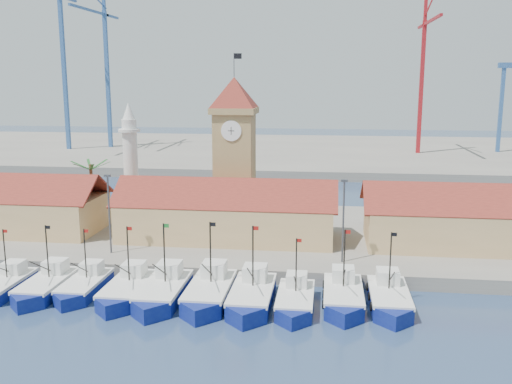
# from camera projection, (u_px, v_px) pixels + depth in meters

# --- Properties ---
(ground) EXTENTS (400.00, 400.00, 0.00)m
(ground) POSITION_uv_depth(u_px,v_px,m) (189.00, 312.00, 51.94)
(ground) COLOR navy
(ground) RESTS_ON ground
(quay) EXTENTS (140.00, 32.00, 1.50)m
(quay) POSITION_uv_depth(u_px,v_px,m) (233.00, 235.00, 75.16)
(quay) COLOR gray
(quay) RESTS_ON ground
(terminal) EXTENTS (240.00, 80.00, 2.00)m
(terminal) POSITION_uv_depth(u_px,v_px,m) (284.00, 152.00, 158.81)
(terminal) COLOR gray
(terminal) RESTS_ON ground
(boat_0) EXTENTS (3.26, 8.93, 6.75)m
(boat_0) POSITION_uv_depth(u_px,v_px,m) (3.00, 287.00, 56.32)
(boat_0) COLOR navy
(boat_0) RESTS_ON ground
(boat_1) EXTENTS (3.49, 9.56, 7.23)m
(boat_1) POSITION_uv_depth(u_px,v_px,m) (45.00, 287.00, 56.08)
(boat_1) COLOR navy
(boat_1) RESTS_ON ground
(boat_2) EXTENTS (3.28, 8.99, 6.80)m
(boat_2) POSITION_uv_depth(u_px,v_px,m) (84.00, 287.00, 56.22)
(boat_2) COLOR navy
(boat_2) RESTS_ON ground
(boat_3) EXTENTS (3.57, 9.79, 7.40)m
(boat_3) POSITION_uv_depth(u_px,v_px,m) (126.00, 291.00, 55.00)
(boat_3) COLOR navy
(boat_3) RESTS_ON ground
(boat_4) EXTENTS (3.80, 10.42, 7.88)m
(boat_4) POSITION_uv_depth(u_px,v_px,m) (163.00, 293.00, 54.35)
(boat_4) COLOR navy
(boat_4) RESTS_ON ground
(boat_5) EXTENTS (3.90, 10.67, 8.08)m
(boat_5) POSITION_uv_depth(u_px,v_px,m) (209.00, 294.00, 54.13)
(boat_5) COLOR navy
(boat_5) RESTS_ON ground
(boat_6) EXTENTS (3.83, 10.50, 7.94)m
(boat_6) POSITION_uv_depth(u_px,v_px,m) (252.00, 298.00, 53.21)
(boat_6) COLOR navy
(boat_6) RESTS_ON ground
(boat_7) EXTENTS (3.34, 9.15, 6.93)m
(boat_7) POSITION_uv_depth(u_px,v_px,m) (295.00, 302.00, 52.50)
(boat_7) COLOR navy
(boat_7) RESTS_ON ground
(boat_8) EXTENTS (3.64, 9.97, 7.54)m
(boat_8) POSITION_uv_depth(u_px,v_px,m) (343.00, 298.00, 53.30)
(boat_8) COLOR navy
(boat_8) RESTS_ON ground
(boat_9) EXTENTS (3.59, 9.83, 7.44)m
(boat_9) POSITION_uv_depth(u_px,v_px,m) (390.00, 300.00, 52.81)
(boat_9) COLOR navy
(boat_9) RESTS_ON ground
(hall_center) EXTENTS (27.04, 10.13, 7.61)m
(hall_center) POSITION_uv_depth(u_px,v_px,m) (227.00, 218.00, 70.64)
(hall_center) COLOR tan
(hall_center) RESTS_ON quay
(hall_right) EXTENTS (31.20, 10.13, 7.61)m
(hall_right) POSITION_uv_depth(u_px,v_px,m) (496.00, 226.00, 66.69)
(hall_right) COLOR tan
(hall_right) RESTS_ON quay
(clock_tower) EXTENTS (5.80, 5.80, 22.70)m
(clock_tower) POSITION_uv_depth(u_px,v_px,m) (235.00, 148.00, 74.93)
(clock_tower) COLOR #A18652
(clock_tower) RESTS_ON quay
(minaret) EXTENTS (3.00, 3.00, 16.30)m
(minaret) POSITION_uv_depth(u_px,v_px,m) (131.00, 161.00, 79.16)
(minaret) COLOR silver
(minaret) RESTS_ON quay
(palm_tree) EXTENTS (5.60, 5.03, 8.39)m
(palm_tree) POSITION_uv_depth(u_px,v_px,m) (92.00, 187.00, 78.51)
(palm_tree) COLOR brown
(palm_tree) RESTS_ON quay
(lamp_posts) EXTENTS (80.70, 0.25, 9.03)m
(lamp_posts) POSITION_uv_depth(u_px,v_px,m) (219.00, 213.00, 62.31)
(lamp_posts) COLOR #3F3F44
(lamp_posts) RESTS_ON quay
(crane_blue_far) EXTENTS (1.00, 36.98, 48.48)m
(crane_blue_far) POSITION_uv_depth(u_px,v_px,m) (60.00, 47.00, 151.05)
(crane_blue_far) COLOR #325D9A
(crane_blue_far) RESTS_ON terminal
(crane_blue_near) EXTENTS (1.00, 31.63, 44.38)m
(crane_blue_near) POSITION_uv_depth(u_px,v_px,m) (105.00, 59.00, 156.84)
(crane_blue_near) COLOR #325D9A
(crane_blue_near) RESTS_ON terminal
(crane_red_right) EXTENTS (1.00, 32.09, 40.51)m
(crane_red_right) POSITION_uv_depth(u_px,v_px,m) (423.00, 65.00, 143.68)
(crane_red_right) COLOR maroon
(crane_red_right) RESTS_ON terminal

